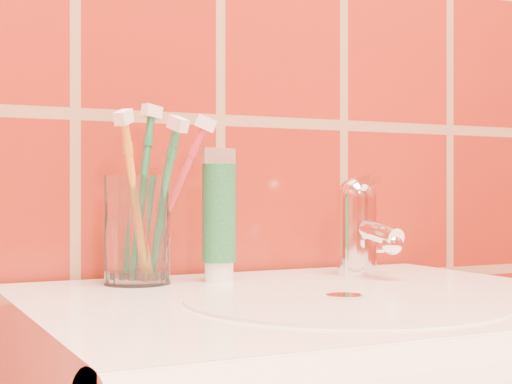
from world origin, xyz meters
TOP-DOWN VIEW (x-y plane):
  - glass_tumbler at (-0.13, 1.12)m, footprint 0.09×0.09m
  - toothpaste_tube at (-0.04, 1.10)m, footprint 0.04×0.04m
  - faucet at (0.14, 1.09)m, footprint 0.05×0.11m
  - toothbrush_0 at (-0.11, 1.10)m, footprint 0.09×0.14m
  - toothbrush_1 at (-0.12, 1.14)m, footprint 0.08×0.07m
  - toothbrush_2 at (-0.14, 1.10)m, footprint 0.12×0.12m
  - toothbrush_3 at (-0.10, 1.11)m, footprint 0.16×0.14m

SIDE VIEW (x-z plane):
  - glass_tumbler at x=-0.13m, z-range 0.85..0.97m
  - faucet at x=0.14m, z-range 0.85..0.97m
  - toothpaste_tube at x=-0.04m, z-range 0.85..1.00m
  - toothbrush_0 at x=-0.11m, z-range 0.84..1.04m
  - toothbrush_3 at x=-0.10m, z-range 0.84..1.04m
  - toothbrush_2 at x=-0.14m, z-range 0.84..1.04m
  - toothbrush_1 at x=-0.12m, z-range 0.84..1.05m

